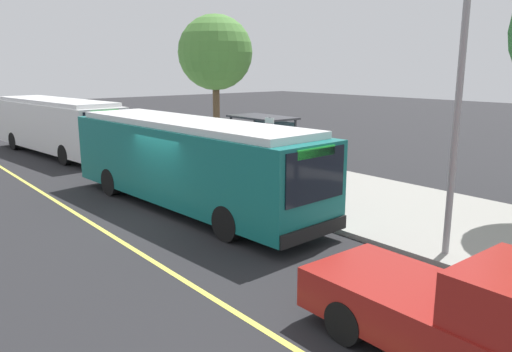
% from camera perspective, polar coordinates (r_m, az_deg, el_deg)
% --- Properties ---
extents(ground_plane, '(120.00, 120.00, 0.00)m').
position_cam_1_polar(ground_plane, '(16.10, -10.32, -4.40)').
color(ground_plane, '#232326').
extents(sidewalk_curb, '(44.00, 6.40, 0.15)m').
position_cam_1_polar(sidewalk_curb, '(19.59, 5.13, -0.99)').
color(sidewalk_curb, gray).
rests_on(sidewalk_curb, ground_plane).
extents(lane_stripe_center, '(36.00, 0.14, 0.01)m').
position_cam_1_polar(lane_stripe_center, '(15.21, -17.59, -5.78)').
color(lane_stripe_center, '#E0D64C').
rests_on(lane_stripe_center, ground_plane).
extents(transit_bus_main, '(11.16, 3.19, 2.95)m').
position_cam_1_polar(transit_bus_main, '(16.39, -7.83, 1.81)').
color(transit_bus_main, '#146B66').
rests_on(transit_bus_main, ground_plane).
extents(transit_bus_second, '(10.86, 3.63, 2.95)m').
position_cam_1_polar(transit_bus_second, '(28.70, -22.01, 5.56)').
color(transit_bus_second, white).
rests_on(transit_bus_second, ground_plane).
extents(pickup_truck, '(5.42, 2.08, 1.85)m').
position_cam_1_polar(pickup_truck, '(8.44, 24.58, -15.18)').
color(pickup_truck, maroon).
rests_on(pickup_truck, ground_plane).
extents(bus_shelter, '(2.90, 1.60, 2.48)m').
position_cam_1_polar(bus_shelter, '(20.89, 0.75, 5.04)').
color(bus_shelter, '#333338').
rests_on(bus_shelter, sidewalk_curb).
extents(waiting_bench, '(1.60, 0.48, 0.95)m').
position_cam_1_polar(waiting_bench, '(20.76, 1.57, 1.40)').
color(waiting_bench, brown).
rests_on(waiting_bench, sidewalk_curb).
extents(route_sign_post, '(0.44, 0.08, 2.80)m').
position_cam_1_polar(route_sign_post, '(17.05, 1.58, 3.49)').
color(route_sign_post, '#333338').
rests_on(route_sign_post, sidewalk_curb).
extents(pedestrian_commuter, '(0.24, 0.40, 1.69)m').
position_cam_1_polar(pedestrian_commuter, '(20.58, -6.38, 2.60)').
color(pedestrian_commuter, '#282D47').
rests_on(pedestrian_commuter, sidewalk_curb).
extents(street_tree_near_shelter, '(3.84, 3.84, 7.13)m').
position_cam_1_polar(street_tree_near_shelter, '(26.21, -4.72, 13.98)').
color(street_tree_near_shelter, brown).
rests_on(street_tree_near_shelter, sidewalk_curb).
extents(utility_pole, '(0.16, 0.16, 6.40)m').
position_cam_1_polar(utility_pole, '(12.42, 22.15, 5.72)').
color(utility_pole, gray).
rests_on(utility_pole, sidewalk_curb).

